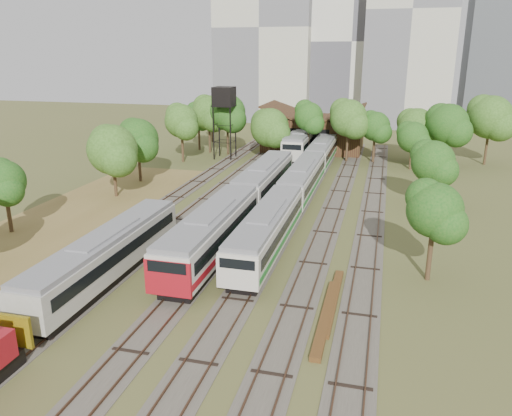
# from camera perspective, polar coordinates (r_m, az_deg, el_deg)

# --- Properties ---
(ground) EXTENTS (240.00, 240.00, 0.00)m
(ground) POSITION_cam_1_polar(r_m,az_deg,el_deg) (31.86, -7.33, -12.60)
(ground) COLOR #475123
(ground) RESTS_ON ground
(dry_grass_patch) EXTENTS (14.00, 60.00, 0.04)m
(dry_grass_patch) POSITION_cam_1_polar(r_m,az_deg,el_deg) (46.87, -24.46, -3.97)
(dry_grass_patch) COLOR brown
(dry_grass_patch) RESTS_ON ground
(tracks) EXTENTS (24.60, 80.00, 0.19)m
(tracks) POSITION_cam_1_polar(r_m,az_deg,el_deg) (54.09, 1.81, 0.42)
(tracks) COLOR #4C473D
(tracks) RESTS_ON ground
(railcar_red_set) EXTENTS (3.18, 34.57, 3.93)m
(railcar_red_set) POSITION_cam_1_polar(r_m,az_deg,el_deg) (47.59, -1.54, 0.59)
(railcar_red_set) COLOR black
(railcar_red_set) RESTS_ON ground
(railcar_green_set) EXTENTS (2.92, 52.07, 3.61)m
(railcar_green_set) POSITION_cam_1_polar(r_m,az_deg,el_deg) (57.03, 5.38, 3.20)
(railcar_green_set) COLOR black
(railcar_green_set) RESTS_ON ground
(railcar_rear) EXTENTS (3.26, 16.08, 4.04)m
(railcar_rear) POSITION_cam_1_polar(r_m,az_deg,el_deg) (79.07, 5.18, 7.37)
(railcar_rear) COLOR black
(railcar_rear) RESTS_ON ground
(old_grey_coach) EXTENTS (2.84, 18.00, 3.51)m
(old_grey_coach) POSITION_cam_1_polar(r_m,az_deg,el_deg) (37.60, -16.60, -5.12)
(old_grey_coach) COLOR black
(old_grey_coach) RESTS_ON ground
(water_tower) EXTENTS (3.13, 3.13, 10.85)m
(water_tower) POSITION_cam_1_polar(r_m,az_deg,el_deg) (76.95, -3.68, 12.40)
(water_tower) COLOR black
(water_tower) RESTS_ON ground
(rail_pile_near) EXTENTS (0.63, 9.52, 0.32)m
(rail_pile_near) POSITION_cam_1_polar(r_m,az_deg,el_deg) (31.97, 7.98, -12.19)
(rail_pile_near) COLOR brown
(rail_pile_near) RESTS_ON ground
(rail_pile_far) EXTENTS (0.57, 9.14, 0.30)m
(rail_pile_far) POSITION_cam_1_polar(r_m,az_deg,el_deg) (33.90, 8.79, -10.42)
(rail_pile_far) COLOR brown
(rail_pile_far) RESTS_ON ground
(maintenance_shed) EXTENTS (16.45, 11.55, 7.58)m
(maintenance_shed) POSITION_cam_1_polar(r_m,az_deg,el_deg) (85.24, 6.62, 8.59)
(maintenance_shed) COLOR #341B13
(maintenance_shed) RESTS_ON ground
(tree_band_left) EXTENTS (8.24, 74.40, 8.59)m
(tree_band_left) POSITION_cam_1_polar(r_m,az_deg,el_deg) (59.35, -15.99, 6.55)
(tree_band_left) COLOR #382616
(tree_band_left) RESTS_ON ground
(tree_band_far) EXTENTS (47.92, 10.59, 9.99)m
(tree_band_far) POSITION_cam_1_polar(r_m,az_deg,el_deg) (76.77, 10.27, 9.86)
(tree_band_far) COLOR #382616
(tree_band_far) RESTS_ON ground
(tree_band_right) EXTENTS (5.71, 41.03, 7.26)m
(tree_band_right) POSITION_cam_1_polar(r_m,az_deg,el_deg) (56.56, 18.67, 5.30)
(tree_band_right) COLOR #382616
(tree_band_right) RESTS_ON ground
(tower_left) EXTENTS (22.00, 16.00, 42.00)m
(tower_left) POSITION_cam_1_polar(r_m,az_deg,el_deg) (123.93, 1.29, 19.82)
(tower_left) COLOR #B8B5A1
(tower_left) RESTS_ON ground
(tower_centre) EXTENTS (20.00, 18.00, 36.00)m
(tower_centre) POSITION_cam_1_polar(r_m,az_deg,el_deg) (125.77, 11.21, 18.11)
(tower_centre) COLOR beige
(tower_centre) RESTS_ON ground
(tower_right) EXTENTS (18.00, 16.00, 48.00)m
(tower_right) POSITION_cam_1_polar(r_m,az_deg,el_deg) (117.77, 17.34, 20.68)
(tower_right) COLOR #B8B5A1
(tower_right) RESTS_ON ground
(tower_far_right) EXTENTS (12.00, 12.00, 28.00)m
(tower_far_right) POSITION_cam_1_polar(r_m,az_deg,el_deg) (137.44, 25.31, 15.08)
(tower_far_right) COLOR #464A4F
(tower_far_right) RESTS_ON ground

